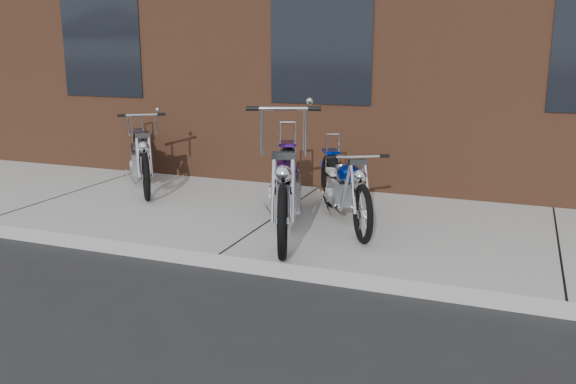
% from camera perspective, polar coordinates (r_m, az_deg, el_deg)
% --- Properties ---
extents(ground, '(120.00, 120.00, 0.00)m').
position_cam_1_polar(ground, '(5.85, -6.44, -7.21)').
color(ground, '#252527').
rests_on(ground, ground).
extents(sidewalk, '(22.00, 3.00, 0.15)m').
position_cam_1_polar(sidewalk, '(7.12, -0.89, -2.69)').
color(sidewalk, '#A2A2A1').
rests_on(sidewalk, ground).
extents(chopper_purple, '(0.97, 2.35, 1.38)m').
position_cam_1_polar(chopper_purple, '(6.39, -0.20, 0.23)').
color(chopper_purple, black).
rests_on(chopper_purple, sidewalk).
extents(chopper_blue, '(1.11, 1.84, 0.90)m').
position_cam_1_polar(chopper_blue, '(6.76, 5.26, 0.30)').
color(chopper_blue, black).
rests_on(chopper_blue, sidewalk).
extents(chopper_third, '(1.38, 1.74, 1.08)m').
position_cam_1_polar(chopper_third, '(8.63, -13.52, 2.95)').
color(chopper_third, black).
rests_on(chopper_third, sidewalk).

